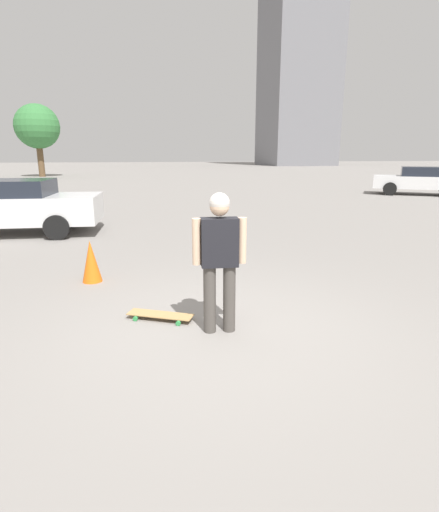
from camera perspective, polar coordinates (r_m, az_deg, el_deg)
ground_plane at (r=4.83m, az=-0.00°, el=-10.62°), size 220.00×220.00×0.00m
person at (r=4.51m, az=-0.00°, el=0.50°), size 0.61×0.24×1.63m
skateboard at (r=5.17m, az=-8.46°, el=-8.33°), size 0.85×0.58×0.07m
car_parked_near at (r=11.79m, az=-28.35°, el=6.31°), size 4.90×2.29×1.41m
car_parked_far at (r=23.32m, az=26.66°, el=9.65°), size 4.58×3.91×1.43m
building_block_distant at (r=83.44m, az=11.28°, el=26.40°), size 12.01×13.15×39.74m
tree_distant at (r=41.94m, az=-24.60°, el=16.43°), size 3.99×3.99×6.53m
traffic_cone at (r=6.83m, az=-17.88°, el=-0.72°), size 0.32×0.32×0.69m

